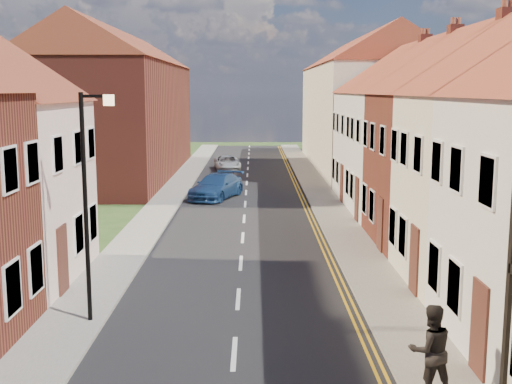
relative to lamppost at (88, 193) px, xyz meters
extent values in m
cube|color=black|center=(3.81, 10.00, -3.53)|extent=(7.00, 90.00, 0.02)
cube|color=#ADAA9D|center=(-0.59, 10.00, -3.48)|extent=(1.80, 90.00, 0.12)
cube|color=#ADAA9D|center=(8.21, 10.00, -3.48)|extent=(1.80, 90.00, 0.12)
cube|color=maroon|center=(13.11, 8.90, -0.54)|extent=(8.00, 5.80, 6.00)
cube|color=maroon|center=(13.11, 6.60, 4.66)|extent=(0.60, 0.60, 1.60)
cube|color=silver|center=(13.11, 14.30, -0.54)|extent=(8.00, 5.00, 6.00)
cube|color=maroon|center=(13.11, 12.40, 4.66)|extent=(0.60, 0.60, 1.60)
cube|color=silver|center=(13.11, 19.70, -0.54)|extent=(8.00, 5.80, 6.00)
cube|color=maroon|center=(13.11, 17.40, 4.66)|extent=(0.60, 0.60, 1.60)
cube|color=beige|center=(13.11, 35.00, 0.46)|extent=(8.00, 24.00, 8.00)
cube|color=maroon|center=(-5.49, 30.00, 0.46)|extent=(8.00, 24.00, 8.00)
cylinder|color=black|center=(-0.09, 0.00, -0.42)|extent=(0.12, 0.12, 6.00)
cube|color=black|center=(0.26, 0.00, 2.48)|extent=(0.70, 0.08, 0.08)
cube|color=#FFD899|center=(0.61, 0.00, 2.38)|extent=(0.25, 0.15, 0.28)
imported|color=navy|center=(2.14, 20.03, -2.84)|extent=(3.43, 5.17, 1.39)
imported|color=#B7BBBF|center=(2.23, 33.10, -2.98)|extent=(2.33, 4.23, 1.12)
imported|color=black|center=(7.80, -4.29, -2.47)|extent=(1.00, 0.83, 1.89)
camera|label=1|loc=(4.28, -16.36, 2.64)|focal=45.00mm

